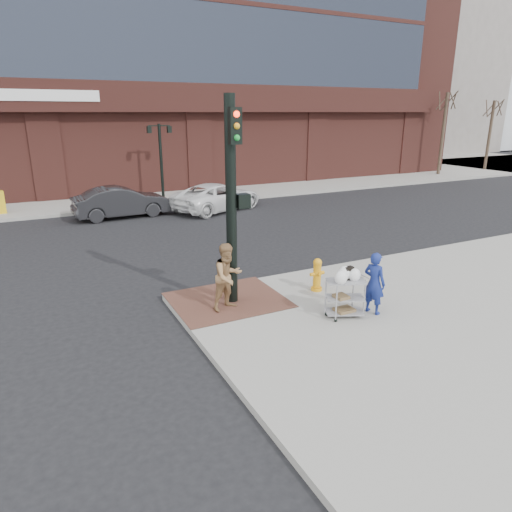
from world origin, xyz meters
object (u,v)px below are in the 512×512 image
lamp_post (161,153)px  fire_hydrant (317,274)px  woman_blue (374,283)px  pedestrian_tan (228,277)px  sedan_dark (122,202)px  traffic_signal_pole (232,197)px  utility_cart (345,294)px  minivan_white (217,197)px

lamp_post → fire_hydrant: size_ratio=4.45×
lamp_post → woman_blue: (0.20, -17.35, -1.72)m
pedestrian_tan → sedan_dark: 12.22m
traffic_signal_pole → sedan_dark: traffic_signal_pole is taller
sedan_dark → pedestrian_tan: bearing=177.4°
pedestrian_tan → traffic_signal_pole: bearing=33.7°
lamp_post → utility_cart: 17.32m
fire_hydrant → utility_cart: bearing=-101.5°
minivan_white → fire_hydrant: (-1.88, -11.68, -0.07)m
traffic_signal_pole → pedestrian_tan: size_ratio=3.03×
minivan_white → fire_hydrant: minivan_white is taller
sedan_dark → utility_cart: (2.40, -13.84, -0.03)m
traffic_signal_pole → fire_hydrant: 3.21m
lamp_post → pedestrian_tan: bearing=-100.1°
minivan_white → woman_blue: bearing=151.5°
woman_blue → fire_hydrant: bearing=-6.8°
lamp_post → minivan_white: 4.66m
sedan_dark → minivan_white: 4.64m
minivan_white → lamp_post: bearing=1.4°
woman_blue → pedestrian_tan: bearing=40.5°
traffic_signal_pole → minivan_white: 12.28m
pedestrian_tan → utility_cart: bearing=-51.0°
lamp_post → sedan_dark: lamp_post is taller
woman_blue → sedan_dark: woman_blue is taller
traffic_signal_pole → sedan_dark: 12.06m
pedestrian_tan → minivan_white: pedestrian_tan is taller
lamp_post → fire_hydrant: bearing=-90.7°
sedan_dark → utility_cart: size_ratio=3.67×
minivan_white → fire_hydrant: 11.83m
traffic_signal_pole → utility_cart: (1.96, -1.97, -2.14)m
lamp_post → woman_blue: 17.44m
minivan_white → utility_cart: bearing=148.4°
traffic_signal_pole → minivan_white: size_ratio=1.02×
pedestrian_tan → fire_hydrant: bearing=-14.9°
traffic_signal_pole → woman_blue: 3.93m
woman_blue → minivan_white: size_ratio=0.31×
lamp_post → utility_cart: (-0.52, -17.20, -1.93)m
lamp_post → minivan_white: bearing=-66.4°
traffic_signal_pole → pedestrian_tan: 1.91m
fire_hydrant → traffic_signal_pole: bearing=171.9°
utility_cart → woman_blue: bearing=-11.9°
lamp_post → traffic_signal_pole: 15.43m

